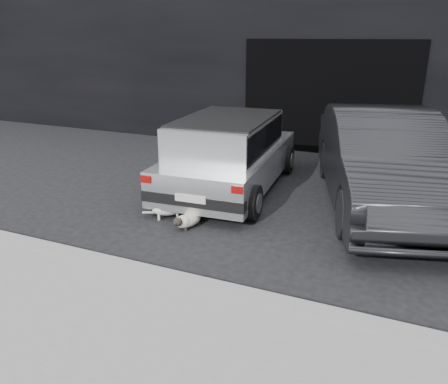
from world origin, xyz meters
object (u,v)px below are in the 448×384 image
at_px(second_car, 383,160).
at_px(cat_white, 170,208).
at_px(cat_siamese, 187,220).
at_px(silver_hatchback, 229,150).

relative_size(second_car, cat_white, 7.72).
height_order(second_car, cat_siamese, second_car).
xyz_separation_m(second_car, cat_white, (-2.91, -1.87, -0.62)).
bearing_deg(cat_white, silver_hatchback, 136.65).
relative_size(second_car, cat_siamese, 6.52).
bearing_deg(second_car, silver_hatchback, 169.69).
bearing_deg(silver_hatchback, cat_siamese, -90.82).
xyz_separation_m(cat_siamese, cat_white, (-0.41, 0.22, 0.05)).
bearing_deg(cat_siamese, second_car, -128.58).
relative_size(cat_siamese, cat_white, 1.18).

